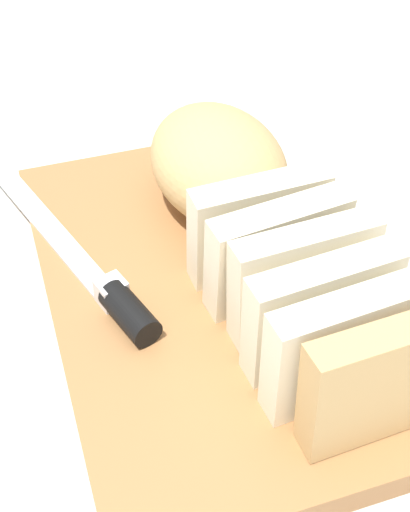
{
  "coord_description": "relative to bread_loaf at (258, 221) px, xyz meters",
  "views": [
    {
      "loc": [
        0.39,
        -0.11,
        0.43
      ],
      "look_at": [
        0.0,
        0.0,
        0.05
      ],
      "focal_mm": 50.03,
      "sensor_mm": 36.0,
      "label": 1
    }
  ],
  "objects": [
    {
      "name": "crumb_near_loaf",
      "position": [
        -0.0,
        -0.01,
        -0.04
      ],
      "size": [
        0.01,
        0.01,
        0.01
      ],
      "primitive_type": "sphere",
      "color": "tan",
      "rests_on": "cutting_board"
    },
    {
      "name": "crumb_stray_left",
      "position": [
        0.02,
        -0.0,
        -0.04
      ],
      "size": [
        0.0,
        0.0,
        0.0
      ],
      "primitive_type": "sphere",
      "color": "tan",
      "rests_on": "cutting_board"
    },
    {
      "name": "ground_plane",
      "position": [
        0.01,
        -0.05,
        -0.07
      ],
      "size": [
        3.0,
        3.0,
        0.0
      ],
      "primitive_type": "plane",
      "color": "beige"
    },
    {
      "name": "crumb_stray_right",
      "position": [
        0.03,
        -0.03,
        -0.04
      ],
      "size": [
        0.01,
        0.01,
        0.01
      ],
      "primitive_type": "sphere",
      "color": "tan",
      "rests_on": "cutting_board"
    },
    {
      "name": "cutting_board",
      "position": [
        0.01,
        -0.05,
        -0.06
      ],
      "size": [
        0.42,
        0.26,
        0.02
      ],
      "primitive_type": "cube",
      "rotation": [
        0.0,
        0.0,
        0.04
      ],
      "color": "#9E6B3D",
      "rests_on": "ground_plane"
    },
    {
      "name": "bread_loaf",
      "position": [
        0.0,
        0.0,
        0.0
      ],
      "size": [
        0.36,
        0.16,
        0.09
      ],
      "rotation": [
        0.0,
        0.0,
        0.12
      ],
      "color": "tan",
      "rests_on": "cutting_board"
    },
    {
      "name": "bread_knife",
      "position": [
        0.0,
        -0.13,
        -0.03
      ],
      "size": [
        0.28,
        0.12,
        0.02
      ],
      "rotation": [
        0.0,
        0.0,
        3.49
      ],
      "color": "silver",
      "rests_on": "cutting_board"
    },
    {
      "name": "crumb_near_knife",
      "position": [
        -0.02,
        -0.01,
        -0.04
      ],
      "size": [
        0.0,
        0.0,
        0.0
      ],
      "primitive_type": "sphere",
      "color": "tan",
      "rests_on": "cutting_board"
    }
  ]
}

